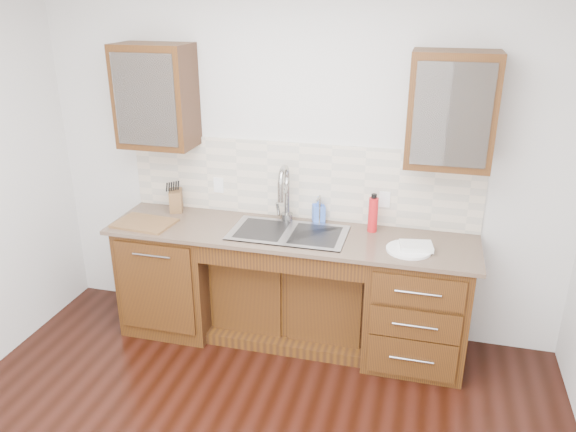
% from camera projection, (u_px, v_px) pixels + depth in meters
% --- Properties ---
extents(wall_back, '(4.00, 0.10, 2.70)m').
position_uv_depth(wall_back, '(301.00, 160.00, 4.25)').
color(wall_back, silver).
rests_on(wall_back, ground).
extents(base_cabinet_left, '(0.70, 0.62, 0.88)m').
position_uv_depth(base_cabinet_left, '(175.00, 274.00, 4.49)').
color(base_cabinet_left, '#593014').
rests_on(base_cabinet_left, ground).
extents(base_cabinet_center, '(1.20, 0.44, 0.70)m').
position_uv_depth(base_cabinet_center, '(292.00, 293.00, 4.38)').
color(base_cabinet_center, '#593014').
rests_on(base_cabinet_center, ground).
extents(base_cabinet_right, '(0.70, 0.62, 0.88)m').
position_uv_depth(base_cabinet_right, '(417.00, 305.00, 4.05)').
color(base_cabinet_right, '#593014').
rests_on(base_cabinet_right, ground).
extents(countertop, '(2.70, 0.65, 0.03)m').
position_uv_depth(countertop, '(289.00, 234.00, 4.09)').
color(countertop, '#84705B').
rests_on(countertop, base_cabinet_left).
extents(backsplash, '(2.70, 0.02, 0.59)m').
position_uv_depth(backsplash, '(299.00, 181.00, 4.25)').
color(backsplash, beige).
rests_on(backsplash, wall_back).
extents(sink, '(0.84, 0.46, 0.19)m').
position_uv_depth(sink, '(288.00, 244.00, 4.10)').
color(sink, '#9E9EA5').
rests_on(sink, countertop).
extents(faucet, '(0.04, 0.04, 0.40)m').
position_uv_depth(faucet, '(287.00, 196.00, 4.22)').
color(faucet, '#999993').
rests_on(faucet, countertop).
extents(filter_tap, '(0.02, 0.02, 0.24)m').
position_uv_depth(filter_tap, '(320.00, 209.00, 4.20)').
color(filter_tap, '#999993').
rests_on(filter_tap, countertop).
extents(upper_cabinet_left, '(0.55, 0.34, 0.75)m').
position_uv_depth(upper_cabinet_left, '(156.00, 96.00, 4.12)').
color(upper_cabinet_left, '#593014').
rests_on(upper_cabinet_left, wall_back).
extents(upper_cabinet_right, '(0.55, 0.34, 0.75)m').
position_uv_depth(upper_cabinet_right, '(452.00, 110.00, 3.64)').
color(upper_cabinet_right, '#593014').
rests_on(upper_cabinet_right, wall_back).
extents(outlet_left, '(0.08, 0.01, 0.12)m').
position_uv_depth(outlet_left, '(219.00, 185.00, 4.42)').
color(outlet_left, white).
rests_on(outlet_left, backsplash).
extents(outlet_right, '(0.08, 0.01, 0.12)m').
position_uv_depth(outlet_right, '(385.00, 199.00, 4.12)').
color(outlet_right, white).
rests_on(outlet_right, backsplash).
extents(soap_bottle, '(0.12, 0.12, 0.20)m').
position_uv_depth(soap_bottle, '(319.00, 209.00, 4.24)').
color(soap_bottle, '#426EDC').
rests_on(soap_bottle, countertop).
extents(water_bottle, '(0.08, 0.08, 0.26)m').
position_uv_depth(water_bottle, '(373.00, 215.00, 4.06)').
color(water_bottle, red).
rests_on(water_bottle, countertop).
extents(plate, '(0.39, 0.39, 0.02)m').
position_uv_depth(plate, '(409.00, 250.00, 3.79)').
color(plate, white).
rests_on(plate, countertop).
extents(dish_towel, '(0.24, 0.19, 0.03)m').
position_uv_depth(dish_towel, '(416.00, 246.00, 3.79)').
color(dish_towel, white).
rests_on(dish_towel, plate).
extents(knife_block, '(0.14, 0.18, 0.17)m').
position_uv_depth(knife_block, '(176.00, 200.00, 4.46)').
color(knife_block, olive).
rests_on(knife_block, countertop).
extents(cutting_board, '(0.45, 0.34, 0.02)m').
position_uv_depth(cutting_board, '(145.00, 223.00, 4.22)').
color(cutting_board, olive).
rests_on(cutting_board, countertop).
extents(cup_left_a, '(0.14, 0.14, 0.09)m').
position_uv_depth(cup_left_a, '(142.00, 103.00, 4.17)').
color(cup_left_a, silver).
rests_on(cup_left_a, upper_cabinet_left).
extents(cup_left_b, '(0.12, 0.12, 0.10)m').
position_uv_depth(cup_left_b, '(170.00, 104.00, 4.12)').
color(cup_left_b, white).
rests_on(cup_left_b, upper_cabinet_left).
extents(cup_right_a, '(0.14, 0.14, 0.09)m').
position_uv_depth(cup_right_a, '(442.00, 118.00, 3.67)').
color(cup_right_a, silver).
rests_on(cup_right_a, upper_cabinet_right).
extents(cup_right_b, '(0.12, 0.12, 0.09)m').
position_uv_depth(cup_right_b, '(469.00, 120.00, 3.63)').
color(cup_right_b, white).
rests_on(cup_right_b, upper_cabinet_right).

